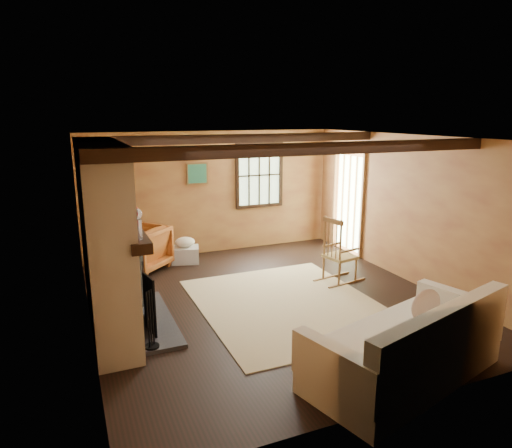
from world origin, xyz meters
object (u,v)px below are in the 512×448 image
laundry_basket (185,255)px  armchair (140,248)px  rocking_chair (338,255)px  fireplace (108,247)px  sofa (409,350)px

laundry_basket → armchair: armchair is taller
rocking_chair → fireplace: bearing=84.7°
fireplace → sofa: size_ratio=0.98×
fireplace → laundry_basket: 2.90m
fireplace → laundry_basket: fireplace is taller
rocking_chair → sofa: 2.88m
fireplace → laundry_basket: (1.53, 2.28, -0.95)m
rocking_chair → sofa: (-0.89, -2.73, -0.14)m
fireplace → sofa: (2.73, -2.41, -0.78)m
sofa → rocking_chair: bearing=56.6°
fireplace → laundry_basket: size_ratio=4.80×
fireplace → armchair: bearing=72.4°
laundry_basket → armchair: (-0.83, -0.09, 0.25)m
rocking_chair → laundry_basket: rocking_chair is taller
rocking_chair → armchair: 3.47m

